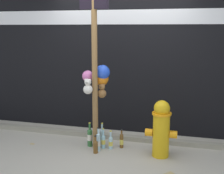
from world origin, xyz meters
name	(u,v)px	position (x,y,z in m)	size (l,w,h in m)	color
ground_plane	(102,160)	(0.00, 0.00, 0.00)	(14.00, 14.00, 0.00)	#ADA899
building_wall	(123,26)	(0.00, 1.40, 1.95)	(10.00, 0.21, 3.89)	black
curb_strip	(115,137)	(0.00, 0.86, 0.04)	(8.00, 0.12, 0.08)	gray
memorial_post	(97,64)	(-0.21, 0.47, 1.37)	(0.46, 0.49, 2.54)	olive
fire_hydrant	(161,128)	(0.83, 0.35, 0.44)	(0.47, 0.29, 0.87)	gold
bottle_0	(98,142)	(-0.14, 0.30, 0.15)	(0.06, 0.06, 0.38)	#B2DBEA
bottle_1	(90,137)	(-0.33, 0.44, 0.16)	(0.08, 0.08, 0.40)	#337038
bottle_2	(96,146)	(-0.16, 0.21, 0.12)	(0.07, 0.07, 0.28)	brown
bottle_3	(102,136)	(-0.14, 0.52, 0.16)	(0.07, 0.07, 0.39)	#B2DBEA
bottle_4	(111,142)	(0.03, 0.43, 0.11)	(0.07, 0.07, 0.30)	#B2DBEA
bottle_5	(103,141)	(-0.09, 0.42, 0.12)	(0.07, 0.07, 0.33)	#93CCE0
bottle_6	(122,140)	(0.19, 0.51, 0.12)	(0.06, 0.06, 0.31)	brown
litter_0	(168,174)	(0.99, -0.19, 0.00)	(0.16, 0.08, 0.01)	tan
litter_2	(32,144)	(-1.30, 0.29, 0.00)	(0.09, 0.05, 0.01)	tan
litter_3	(186,141)	(1.20, 1.05, 0.00)	(0.13, 0.09, 0.01)	#8C99B2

